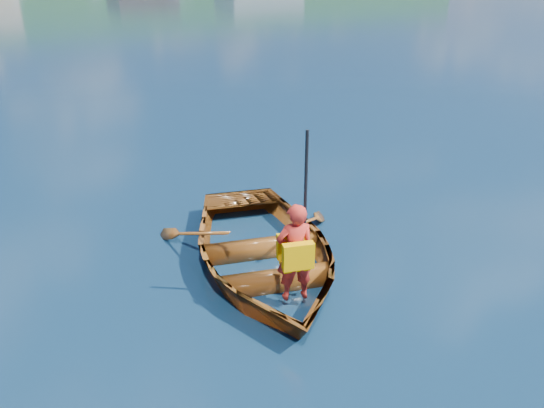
% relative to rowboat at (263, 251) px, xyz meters
% --- Properties ---
extents(ground, '(600.00, 600.00, 0.00)m').
position_rel_rowboat_xyz_m(ground, '(0.84, -0.84, -0.22)').
color(ground, '#132041').
rests_on(ground, ground).
extents(rowboat, '(3.35, 4.07, 0.73)m').
position_rel_rowboat_xyz_m(rowboat, '(0.00, 0.00, 0.00)').
color(rowboat, brown).
rests_on(rowboat, ground).
extents(child_paddler, '(0.48, 0.41, 1.90)m').
position_rel_rowboat_xyz_m(child_paddler, '(-0.08, -0.91, 0.47)').
color(child_paddler, red).
rests_on(child_paddler, ground).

